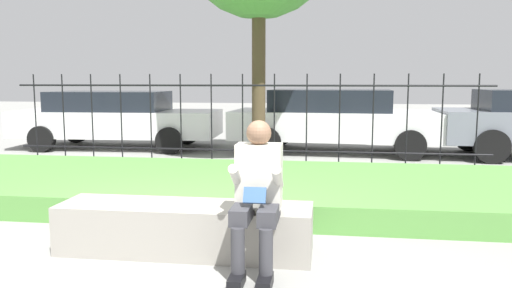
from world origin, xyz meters
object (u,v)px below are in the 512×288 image
object	(u,v)px
person_seated_reader	(257,190)
car_parked_center	(336,119)
stone_bench	(185,231)
car_parked_left	(116,118)

from	to	relation	value
person_seated_reader	car_parked_center	bearing A→B (deg)	83.76
stone_bench	person_seated_reader	world-z (taller)	person_seated_reader
person_seated_reader	car_parked_center	xyz separation A→B (m)	(0.77, 7.08, 0.05)
car_parked_center	car_parked_left	xyz separation A→B (m)	(-5.09, 0.02, -0.03)
stone_bench	car_parked_left	world-z (taller)	car_parked_left
person_seated_reader	car_parked_left	size ratio (longest dim) A/B	0.26
stone_bench	car_parked_left	size ratio (longest dim) A/B	0.49
stone_bench	person_seated_reader	size ratio (longest dim) A/B	1.86
person_seated_reader	car_parked_center	distance (m)	7.12
stone_bench	car_parked_left	bearing A→B (deg)	118.01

